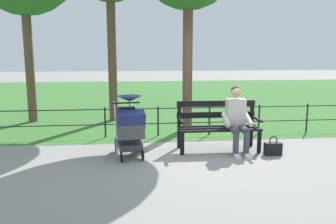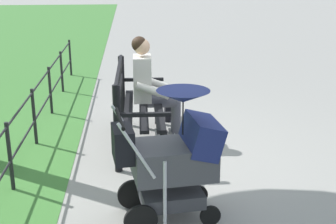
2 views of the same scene
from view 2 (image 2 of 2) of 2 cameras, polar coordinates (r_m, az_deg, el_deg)
name	(u,v)px [view 2 (image 2 of 2)]	position (r m, az deg, el deg)	size (l,w,h in m)	color
ground_plane	(145,160)	(5.29, -2.78, -5.92)	(60.00, 60.00, 0.00)	gray
park_bench	(134,103)	(5.57, -4.21, 1.06)	(1.61, 0.63, 0.96)	black
person_on_bench	(151,84)	(5.84, -2.08, 3.44)	(0.54, 0.74, 1.28)	#42424C
stroller	(174,155)	(3.92, 0.74, -5.26)	(0.61, 0.94, 1.15)	black
handbag	(169,110)	(6.61, 0.17, 0.24)	(0.32, 0.14, 0.37)	black
park_fence	(32,114)	(5.72, -16.32, -0.23)	(8.47, 0.04, 0.70)	black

